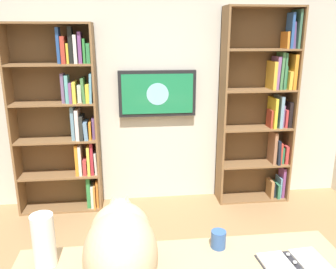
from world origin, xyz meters
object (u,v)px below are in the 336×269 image
object	(u,v)px
coffee_mug	(218,239)
bookshelf_right	(66,120)
open_binder	(295,264)
paper_towel_roll	(44,240)
wall_mounted_tv	(157,94)
cat	(121,247)
bookshelf_left	(265,108)

from	to	relation	value
coffee_mug	bookshelf_right	bearing A→B (deg)	-61.60
open_binder	paper_towel_roll	bearing A→B (deg)	-6.98
bookshelf_right	open_binder	bearing A→B (deg)	122.80
open_binder	coffee_mug	xyz separation A→B (m)	(0.34, -0.20, 0.04)
bookshelf_right	wall_mounted_tv	size ratio (longest dim) A/B	2.37
bookshelf_right	cat	xyz separation A→B (m)	(-0.60, 2.29, -0.04)
paper_towel_roll	coffee_mug	bearing A→B (deg)	-177.12
wall_mounted_tv	paper_towel_roll	world-z (taller)	wall_mounted_tv
paper_towel_roll	cat	bearing A→B (deg)	153.50
cat	open_binder	distance (m)	0.87
bookshelf_left	open_binder	world-z (taller)	bookshelf_left
cat	paper_towel_roll	size ratio (longest dim) A/B	2.28
open_binder	wall_mounted_tv	bearing A→B (deg)	-78.36
wall_mounted_tv	open_binder	size ratio (longest dim) A/B	2.43
bookshelf_right	cat	bearing A→B (deg)	104.73
bookshelf_left	open_binder	bearing A→B (deg)	72.45
bookshelf_left	wall_mounted_tv	world-z (taller)	bookshelf_left
bookshelf_left	coffee_mug	distance (m)	2.33
open_binder	cat	bearing A→B (deg)	2.57
bookshelf_left	cat	size ratio (longest dim) A/B	3.47
bookshelf_left	coffee_mug	size ratio (longest dim) A/B	22.48
bookshelf_right	wall_mounted_tv	xyz separation A→B (m)	(-0.97, -0.08, 0.25)
bookshelf_left	bookshelf_right	bearing A→B (deg)	0.04
paper_towel_roll	wall_mounted_tv	bearing A→B (deg)	-108.84
bookshelf_left	cat	distance (m)	2.78
bookshelf_right	open_binder	distance (m)	2.69
wall_mounted_tv	bookshelf_right	bearing A→B (deg)	4.98
bookshelf_right	paper_towel_roll	size ratio (longest dim) A/B	7.31
bookshelf_left	coffee_mug	xyz separation A→B (m)	(1.05, 2.06, -0.27)
wall_mounted_tv	cat	distance (m)	2.42
bookshelf_left	bookshelf_right	world-z (taller)	bookshelf_left
bookshelf_right	wall_mounted_tv	world-z (taller)	bookshelf_right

